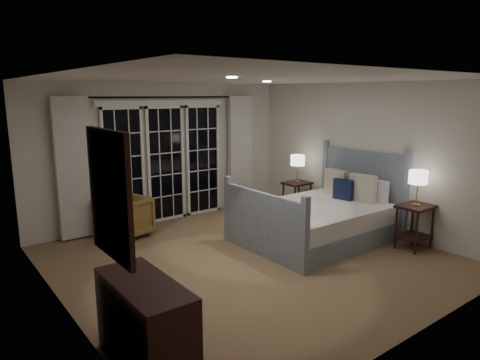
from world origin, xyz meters
TOP-DOWN VIEW (x-y plane):
  - floor at (0.00, 0.00)m, footprint 5.00×5.00m
  - ceiling at (0.00, 0.00)m, footprint 5.00×5.00m
  - wall_left at (-2.50, 0.00)m, footprint 0.02×5.00m
  - wall_right at (2.50, 0.00)m, footprint 0.02×5.00m
  - wall_back at (0.00, 2.50)m, footprint 5.00×0.02m
  - wall_front at (0.00, -2.50)m, footprint 5.00×0.02m
  - french_doors at (0.00, 2.46)m, footprint 2.50×0.04m
  - curtain_rod at (0.00, 2.40)m, footprint 3.50×0.03m
  - curtain_left at (-1.65, 2.38)m, footprint 0.55×0.10m
  - curtain_right at (1.65, 2.38)m, footprint 0.55×0.10m
  - downlight_a at (0.80, 0.60)m, footprint 0.12×0.12m
  - downlight_b at (-0.60, -0.40)m, footprint 0.12×0.12m
  - bed at (1.41, -0.01)m, footprint 2.32×1.67m
  - nightstand_left at (2.24, -1.17)m, footprint 0.52×0.42m
  - nightstand_right at (2.14, 1.23)m, footprint 0.50×0.40m
  - lamp_left at (2.24, -1.17)m, footprint 0.27×0.27m
  - lamp_right at (2.14, 1.23)m, footprint 0.27×0.27m
  - armchair at (-1.04, 2.00)m, footprint 0.90×0.89m
  - dresser at (-2.23, -1.37)m, footprint 0.46×1.09m
  - mirror at (-2.47, -1.37)m, footprint 0.05×0.85m

SIDE VIEW (x-z plane):
  - floor at x=0.00m, z-range 0.00..0.00m
  - armchair at x=-1.04m, z-range 0.00..0.67m
  - bed at x=1.41m, z-range -0.34..1.02m
  - dresser at x=-2.23m, z-range 0.00..0.77m
  - nightstand_right at x=2.14m, z-range 0.10..0.75m
  - nightstand_left at x=2.24m, z-range 0.11..0.78m
  - lamp_right at x=2.14m, z-range 0.80..1.32m
  - french_doors at x=0.00m, z-range -0.01..2.19m
  - lamp_left at x=2.24m, z-range 0.83..1.36m
  - curtain_left at x=-1.65m, z-range 0.02..2.27m
  - curtain_right at x=1.65m, z-range 0.02..2.27m
  - wall_left at x=-2.50m, z-range 0.00..2.50m
  - wall_right at x=2.50m, z-range 0.00..2.50m
  - wall_back at x=0.00m, z-range 0.00..2.50m
  - wall_front at x=0.00m, z-range 0.00..2.50m
  - mirror at x=-2.47m, z-range 1.05..2.05m
  - curtain_rod at x=0.00m, z-range 2.23..2.27m
  - downlight_a at x=0.80m, z-range 2.48..2.50m
  - downlight_b at x=-0.60m, z-range 2.48..2.50m
  - ceiling at x=0.00m, z-range 2.50..2.50m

